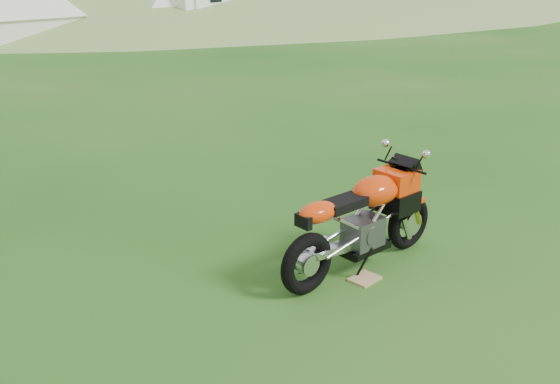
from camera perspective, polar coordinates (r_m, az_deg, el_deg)
ground at (r=6.19m, az=0.76°, el=-6.98°), size 120.00×120.00×0.00m
sport_motorcycle at (r=6.00m, az=7.55°, el=-1.98°), size 1.95×0.55×1.16m
plywood_board at (r=6.03m, az=7.75°, el=-7.87°), size 0.30×0.25×0.02m
tent_mid at (r=24.95m, az=-22.76°, el=15.61°), size 3.51×3.51×2.79m
tent_right at (r=26.65m, az=-9.34°, el=16.96°), size 3.74×3.74×2.68m
caravan at (r=27.09m, az=-6.05°, el=16.74°), size 5.21×3.10×2.28m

